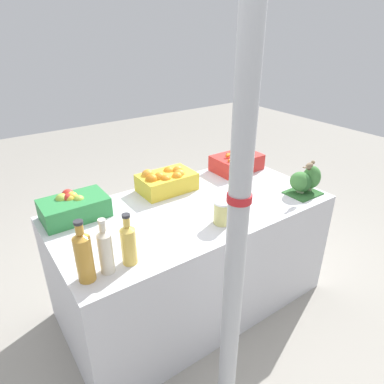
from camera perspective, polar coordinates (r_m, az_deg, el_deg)
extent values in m
plane|color=gray|center=(2.60, 0.00, -17.39)|extent=(10.00, 10.00, 0.00)
cube|color=silver|center=(2.36, 0.00, -10.62)|extent=(1.72, 0.87, 0.77)
cylinder|color=#B7BABF|center=(1.30, 7.59, -5.37)|extent=(0.08, 0.08, 2.24)
cylinder|color=red|center=(1.25, 7.90, -0.97)|extent=(0.09, 0.09, 0.03)
cube|color=#2D8442|center=(2.12, -19.00, -2.56)|extent=(0.37, 0.24, 0.12)
sphere|color=#9EBC42|center=(2.12, -20.84, -1.23)|extent=(0.08, 0.08, 0.08)
sphere|color=red|center=(2.11, -19.83, -1.08)|extent=(0.07, 0.07, 0.07)
sphere|color=red|center=(2.16, -19.95, -0.49)|extent=(0.07, 0.07, 0.07)
sphere|color=red|center=(2.12, -19.50, -0.85)|extent=(0.06, 0.06, 0.06)
sphere|color=gold|center=(2.12, -19.34, -0.82)|extent=(0.07, 0.07, 0.07)
sphere|color=gold|center=(2.11, -19.64, -1.20)|extent=(0.07, 0.07, 0.07)
sphere|color=#9EBC42|center=(2.09, -18.31, -1.33)|extent=(0.06, 0.06, 0.06)
cube|color=gold|center=(2.33, -4.22, 1.64)|extent=(0.37, 0.24, 0.12)
sphere|color=orange|center=(2.36, -2.35, 3.58)|extent=(0.07, 0.07, 0.07)
sphere|color=orange|center=(2.31, -7.38, 2.75)|extent=(0.09, 0.09, 0.09)
sphere|color=orange|center=(2.31, -2.07, 2.85)|extent=(0.08, 0.08, 0.08)
sphere|color=orange|center=(2.37, -3.88, 3.26)|extent=(0.08, 0.08, 0.08)
sphere|color=orange|center=(2.25, -4.40, 1.88)|extent=(0.08, 0.08, 0.08)
sphere|color=orange|center=(2.27, -2.50, 2.44)|extent=(0.07, 0.07, 0.07)
sphere|color=orange|center=(2.26, -5.45, 2.37)|extent=(0.08, 0.08, 0.08)
sphere|color=orange|center=(2.24, -6.72, 1.92)|extent=(0.09, 0.09, 0.09)
cube|color=red|center=(2.68, 7.46, 4.88)|extent=(0.37, 0.24, 0.12)
cone|color=orange|center=(2.77, 7.99, 7.30)|extent=(0.14, 0.04, 0.02)
cone|color=orange|center=(2.67, 7.42, 6.39)|extent=(0.17, 0.07, 0.02)
cone|color=orange|center=(2.72, 8.72, 6.94)|extent=(0.15, 0.03, 0.02)
cone|color=orange|center=(2.62, 7.06, 6.17)|extent=(0.14, 0.05, 0.02)
cone|color=orange|center=(2.72, 7.32, 6.94)|extent=(0.13, 0.06, 0.03)
cone|color=orange|center=(2.60, 7.93, 5.96)|extent=(0.17, 0.02, 0.02)
cone|color=orange|center=(2.56, 7.20, 5.49)|extent=(0.13, 0.02, 0.02)
cube|color=#2D602D|center=(2.42, 17.98, -0.15)|extent=(0.22, 0.18, 0.01)
ellipsoid|color=#2D602D|center=(2.38, 18.01, 1.53)|extent=(0.11, 0.11, 0.13)
cylinder|color=#B2C693|center=(2.41, 17.80, 0.17)|extent=(0.03, 0.03, 0.02)
ellipsoid|color=#427F3D|center=(2.38, 17.60, 1.71)|extent=(0.14, 0.14, 0.13)
cylinder|color=#B2C693|center=(2.41, 17.39, 0.26)|extent=(0.03, 0.03, 0.02)
ellipsoid|color=#427F3D|center=(2.43, 19.34, 2.36)|extent=(0.12, 0.12, 0.16)
cylinder|color=#B2C693|center=(2.46, 19.05, 0.56)|extent=(0.03, 0.03, 0.02)
cylinder|color=gold|center=(1.59, -17.48, -10.65)|extent=(0.08, 0.08, 0.22)
cone|color=gold|center=(1.52, -18.10, -6.97)|extent=(0.08, 0.08, 0.02)
cylinder|color=gold|center=(1.50, -18.29, -5.84)|extent=(0.03, 0.03, 0.05)
cylinder|color=#2D2D33|center=(1.48, -18.45, -4.85)|extent=(0.04, 0.04, 0.01)
cylinder|color=beige|center=(1.61, -14.15, -9.92)|extent=(0.07, 0.07, 0.20)
cone|color=beige|center=(1.55, -14.59, -6.64)|extent=(0.07, 0.07, 0.02)
cylinder|color=beige|center=(1.54, -14.73, -5.60)|extent=(0.03, 0.03, 0.04)
cylinder|color=silver|center=(1.52, -14.85, -4.67)|extent=(0.03, 0.03, 0.01)
cylinder|color=gold|center=(1.65, -10.48, -8.93)|extent=(0.07, 0.07, 0.18)
cone|color=gold|center=(1.59, -10.78, -5.90)|extent=(0.07, 0.07, 0.02)
cylinder|color=gold|center=(1.58, -10.88, -4.84)|extent=(0.03, 0.03, 0.05)
cylinder|color=#2D2D33|center=(1.56, -10.97, -3.90)|extent=(0.04, 0.04, 0.01)
cylinder|color=#D1CC75|center=(1.95, 5.16, -3.47)|extent=(0.11, 0.11, 0.13)
cylinder|color=white|center=(1.92, 5.24, -1.64)|extent=(0.11, 0.11, 0.01)
cube|color=#4C3D2D|center=(2.34, 18.90, 3.64)|extent=(0.02, 0.02, 0.01)
ellipsoid|color=#7A664C|center=(2.33, 18.98, 4.16)|extent=(0.08, 0.05, 0.04)
sphere|color=#897556|center=(2.36, 19.52, 4.68)|extent=(0.03, 0.03, 0.03)
cone|color=#4C3D28|center=(2.37, 19.65, 4.75)|extent=(0.02, 0.01, 0.01)
cube|color=#7A664C|center=(2.28, 18.34, 3.91)|extent=(0.04, 0.02, 0.01)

